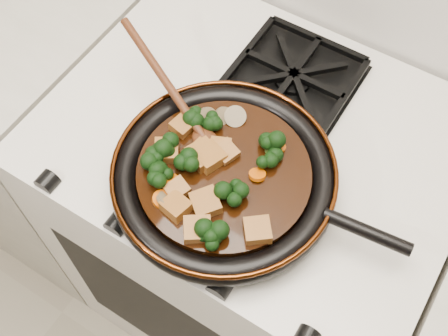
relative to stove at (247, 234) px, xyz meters
The scene contains 36 objects.
stove is the anchor object (origin of this frame).
burner_grate_front 0.48m from the stove, 90.00° to the right, with size 0.23×0.23×0.03m, color black, non-canonical shape.
burner_grate_back 0.48m from the stove, 90.00° to the left, with size 0.23×0.23×0.03m, color black, non-canonical shape.
skillet 0.51m from the stove, 83.77° to the right, with size 0.50×0.37×0.05m.
braising_sauce 0.52m from the stove, 84.62° to the right, with size 0.29×0.29×0.02m, color black.
tofu_cube_0 0.56m from the stove, 93.71° to the right, with size 0.04×0.04×0.02m, color brown.
tofu_cube_1 0.56m from the stove, 59.82° to the right, with size 0.04×0.04×0.02m, color brown.
tofu_cube_2 0.57m from the stove, 81.86° to the right, with size 0.04×0.04×0.02m, color brown.
tofu_cube_3 0.55m from the stove, 98.69° to the right, with size 0.03×0.03×0.02m, color brown.
tofu_cube_4 0.53m from the stove, 99.36° to the right, with size 0.04×0.04×0.02m, color brown.
tofu_cube_5 0.55m from the stove, 83.80° to the right, with size 0.04×0.04×0.02m, color brown.
tofu_cube_6 0.53m from the stove, 105.41° to the right, with size 0.04×0.04×0.02m, color brown.
tofu_cube_7 0.53m from the stove, 91.13° to the right, with size 0.03×0.03×0.02m, color brown.
tofu_cube_8 0.53m from the stove, 103.63° to the right, with size 0.04×0.05×0.02m, color brown.
tofu_cube_9 0.55m from the stove, 119.90° to the right, with size 0.04×0.04×0.02m, color brown.
tofu_cube_10 0.53m from the stove, 134.48° to the right, with size 0.04×0.03×0.02m, color brown.
tofu_cube_11 0.53m from the stove, 98.20° to the right, with size 0.03×0.03×0.02m, color brown.
broccoli_floret_0 0.55m from the stove, 120.82° to the right, with size 0.06×0.06×0.06m, color black, non-canonical shape.
broccoli_floret_1 0.53m from the stove, 51.60° to the right, with size 0.06×0.06×0.05m, color black, non-canonical shape.
broccoli_floret_2 0.55m from the stove, 73.01° to the right, with size 0.06×0.06×0.05m, color black, non-canonical shape.
broccoli_floret_3 0.53m from the stove, 130.19° to the right, with size 0.06×0.06×0.05m, color black, non-canonical shape.
broccoli_floret_4 0.53m from the stove, 139.17° to the right, with size 0.06×0.06×0.05m, color black, non-canonical shape.
broccoli_floret_5 0.58m from the stove, 76.75° to the right, with size 0.06×0.06×0.06m, color black, non-canonical shape.
broccoli_floret_6 0.56m from the stove, 109.33° to the right, with size 0.06×0.06×0.05m, color black, non-canonical shape.
broccoli_floret_7 0.53m from the stove, 46.26° to the right, with size 0.06×0.06×0.06m, color black, non-canonical shape.
broccoli_floret_8 0.56m from the stove, 117.22° to the right, with size 0.06×0.06×0.06m, color black, non-canonical shape.
broccoli_floret_9 0.54m from the stove, 103.60° to the right, with size 0.06×0.06×0.06m, color black, non-canonical shape.
carrot_coin_0 0.53m from the stove, 59.94° to the right, with size 0.03×0.03×0.01m, color #CC5105.
carrot_coin_1 0.52m from the stove, 33.76° to the right, with size 0.03×0.03×0.01m, color #CC5105.
carrot_coin_2 0.56m from the stove, 100.51° to the right, with size 0.03×0.03×0.01m, color #CC5105.
carrot_coin_3 0.55m from the stove, 104.83° to the right, with size 0.03×0.03×0.01m, color #CC5105.
mushroom_slice_0 0.56m from the stove, 98.77° to the right, with size 0.03×0.03×0.01m, color brown.
mushroom_slice_1 0.52m from the stove, 139.06° to the right, with size 0.03×0.03×0.01m, color brown.
mushroom_slice_2 0.52m from the stove, 132.25° to the right, with size 0.04×0.04×0.01m, color brown.
mushroom_slice_3 0.52m from the stove, 139.34° to the right, with size 0.04×0.04×0.01m, color brown.
wooden_spoon 0.55m from the stove, 149.49° to the right, with size 0.16×0.09×0.26m.
Camera 1 is at (0.26, 1.17, 1.74)m, focal length 45.00 mm.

